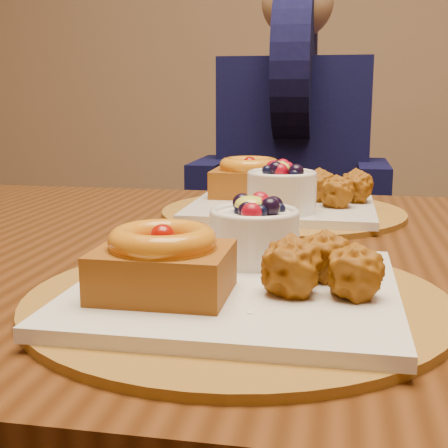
{
  "coord_description": "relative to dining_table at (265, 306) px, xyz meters",
  "views": [
    {
      "loc": [
        0.02,
        -0.88,
        0.94
      ],
      "look_at": [
        -0.08,
        -0.3,
        0.82
      ],
      "focal_mm": 50.0,
      "sensor_mm": 36.0,
      "label": 1
    }
  ],
  "objects": [
    {
      "name": "place_setting_near",
      "position": [
        -0.0,
        -0.21,
        0.1
      ],
      "size": [
        0.38,
        0.38,
        0.09
      ],
      "color": "#613712",
      "rests_on": "dining_table"
    },
    {
      "name": "dining_table",
      "position": [
        0.0,
        0.0,
        0.0
      ],
      "size": [
        1.6,
        0.9,
        0.76
      ],
      "color": "#371B0A",
      "rests_on": "ground"
    },
    {
      "name": "chair_far",
      "position": [
        0.01,
        0.99,
        -0.18
      ],
      "size": [
        0.57,
        0.57,
        0.9
      ],
      "rotation": [
        0.0,
        0.0,
        0.41
      ],
      "color": "black",
      "rests_on": "ground"
    },
    {
      "name": "diner",
      "position": [
        -0.04,
        0.97,
        0.18
      ],
      "size": [
        0.49,
        0.48,
        0.8
      ],
      "rotation": [
        0.0,
        0.0,
        0.43
      ],
      "color": "black",
      "rests_on": "ground"
    },
    {
      "name": "place_setting_far",
      "position": [
        -0.0,
        0.21,
        0.11
      ],
      "size": [
        0.38,
        0.38,
        0.09
      ],
      "color": "#613712",
      "rests_on": "dining_table"
    }
  ]
}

